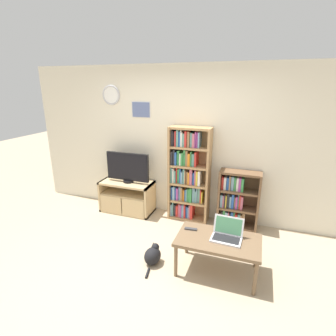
% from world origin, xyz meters
% --- Properties ---
extents(ground_plane, '(18.00, 18.00, 0.00)m').
position_xyz_m(ground_plane, '(0.00, 0.00, 0.00)').
color(ground_plane, tan).
extents(wall_back, '(5.71, 0.09, 2.60)m').
position_xyz_m(wall_back, '(-0.01, 1.79, 1.31)').
color(wall_back, beige).
rests_on(wall_back, ground_plane).
extents(tv_stand, '(0.96, 0.46, 0.58)m').
position_xyz_m(tv_stand, '(-0.93, 1.49, 0.29)').
color(tv_stand, tan).
rests_on(tv_stand, ground_plane).
extents(television, '(0.81, 0.18, 0.55)m').
position_xyz_m(television, '(-0.89, 1.51, 0.86)').
color(television, black).
rests_on(television, tv_stand).
extents(bookshelf_tall, '(0.69, 0.29, 1.63)m').
position_xyz_m(bookshelf_tall, '(0.19, 1.62, 0.81)').
color(bookshelf_tall, tan).
rests_on(bookshelf_tall, ground_plane).
extents(bookshelf_short, '(0.65, 0.28, 0.96)m').
position_xyz_m(bookshelf_short, '(1.01, 1.62, 0.46)').
color(bookshelf_short, brown).
rests_on(bookshelf_short, ground_plane).
extents(coffee_table, '(1.01, 0.59, 0.47)m').
position_xyz_m(coffee_table, '(0.93, 0.37, 0.42)').
color(coffee_table, brown).
rests_on(coffee_table, ground_plane).
extents(laptop, '(0.37, 0.29, 0.25)m').
position_xyz_m(laptop, '(1.02, 0.42, 0.54)').
color(laptop, silver).
rests_on(laptop, coffee_table).
extents(remote_near_laptop, '(0.16, 0.06, 0.02)m').
position_xyz_m(remote_near_laptop, '(0.56, 0.46, 0.48)').
color(remote_near_laptop, '#38383A').
rests_on(remote_near_laptop, coffee_table).
extents(cat, '(0.25, 0.45, 0.27)m').
position_xyz_m(cat, '(0.11, 0.25, 0.12)').
color(cat, black).
rests_on(cat, ground_plane).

